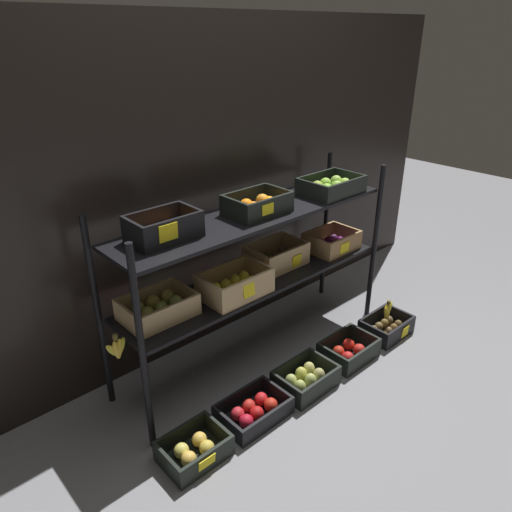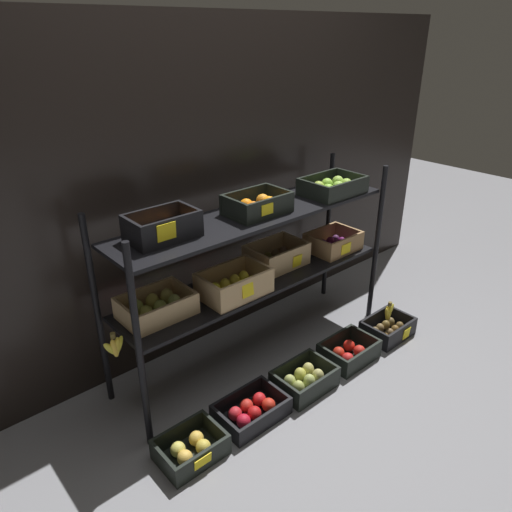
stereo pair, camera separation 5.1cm
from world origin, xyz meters
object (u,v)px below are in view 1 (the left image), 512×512
Objects in this scene: crate_ground_right_apple_red at (349,351)px; crate_ground_kiwi at (386,328)px; crate_ground_apple_red at (254,411)px; crate_ground_pear at (305,379)px; display_rack at (255,249)px; banana_bunch_loose at (387,311)px; crate_ground_apple_gold at (194,450)px.

crate_ground_right_apple_red is 0.38m from crate_ground_kiwi.
crate_ground_pear is (0.37, -0.02, 0.01)m from crate_ground_apple_red.
crate_ground_apple_red is at bearing 176.57° from crate_ground_pear.
display_rack is 0.77m from crate_ground_pear.
crate_ground_kiwi is at bearing -0.50° from banana_bunch_loose.
crate_ground_right_apple_red is at bearing 178.34° from crate_ground_kiwi.
display_rack reaches higher than crate_ground_apple_gold.
crate_ground_apple_red is at bearing 178.35° from banana_bunch_loose.
crate_ground_right_apple_red is 2.37× the size of banana_bunch_loose.
crate_ground_pear reaches higher than crate_ground_apple_gold.
crate_ground_apple_red is at bearing 178.37° from crate_ground_right_apple_red.
crate_ground_apple_gold is 0.93× the size of crate_ground_pear.
crate_ground_apple_gold is 1.50m from banana_bunch_loose.
crate_ground_right_apple_red and crate_ground_kiwi have the same top height.
display_rack is at bearing 28.06° from crate_ground_apple_gold.
display_rack is at bearing 150.39° from banana_bunch_loose.
crate_ground_apple_red is at bearing -133.32° from display_rack.
crate_ground_right_apple_red is (0.39, 0.00, -0.01)m from crate_ground_pear.
banana_bunch_loose is at bearing 179.50° from crate_ground_kiwi.
banana_bunch_loose reaches higher than crate_ground_kiwi.
display_rack is 5.14× the size of crate_ground_apple_red.
crate_ground_pear is at bearing -179.92° from crate_ground_right_apple_red.
display_rack is 0.86m from crate_ground_right_apple_red.
crate_ground_kiwi reaches higher than crate_ground_apple_gold.
banana_bunch_loose is (1.12, -0.03, 0.14)m from crate_ground_apple_red.
banana_bunch_loose reaches higher than crate_ground_right_apple_red.
crate_ground_apple_gold is 0.96× the size of crate_ground_kiwi.
crate_ground_apple_gold is 1.51m from crate_ground_kiwi.
banana_bunch_loose is (0.37, -0.01, 0.13)m from crate_ground_right_apple_red.
crate_ground_kiwi reaches higher than crate_ground_apple_red.
crate_ground_right_apple_red is at bearing -1.63° from crate_ground_apple_red.
crate_ground_right_apple_red is (0.75, -0.02, 0.00)m from crate_ground_apple_red.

